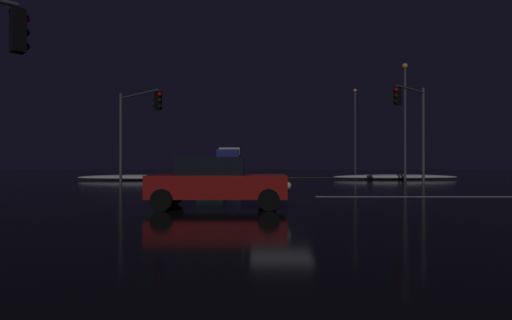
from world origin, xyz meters
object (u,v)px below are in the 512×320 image
Objects in this scene: sedan_red_crossing at (216,182)px; streetlamp_right_far at (355,125)px; sedan_black at (223,169)px; traffic_signal_ne at (412,116)px; traffic_signal_nw at (136,119)px; streetlamp_right_near at (404,113)px; sedan_orange at (229,168)px; box_truck at (230,160)px; sedan_green at (212,171)px.

streetlamp_right_far is at bearing 70.03° from sedan_red_crossing.
sedan_red_crossing is (1.53, -21.94, 0.00)m from sedan_black.
traffic_signal_ne is 17.03m from traffic_signal_nw.
streetlamp_right_near is at bearing -90.00° from streetlamp_right_far.
sedan_orange is 28.09m from sedan_red_crossing.
sedan_orange is 7.87m from box_truck.
sedan_red_crossing is (1.78, -15.79, 0.00)m from sedan_green.
traffic_signal_nw is at bearing -141.77° from sedan_green.
sedan_green is 15.48m from streetlamp_right_near.
box_truck is at bearing 79.73° from traffic_signal_nw.
traffic_signal_ne is (12.77, -23.17, 2.54)m from box_truck.
streetlamp_right_near is at bearing 12.41° from sedan_green.
streetlamp_right_near reaches higher than traffic_signal_ne.
streetlamp_right_near is (18.81, 6.59, 1.15)m from traffic_signal_nw.
sedan_black is (0.25, 6.15, 0.00)m from sedan_green.
sedan_green is at bearing -89.80° from box_truck.
streetlamp_right_far is (1.79, 22.29, 1.42)m from traffic_signal_ne.
sedan_green is 1.00× the size of sedan_black.
traffic_signal_ne is at bearing -51.19° from sedan_orange.
sedan_red_crossing is at bearing -87.09° from sedan_orange.
sedan_green and sedan_red_crossing have the same top height.
streetlamp_right_far reaches higher than sedan_black.
sedan_orange is at bearing 89.05° from sedan_black.
streetlamp_right_far reaches higher than sedan_orange.
sedan_orange is 1.00× the size of sedan_red_crossing.
streetlamp_right_far reaches higher than streetlamp_right_near.
sedan_green is 0.70× the size of traffic_signal_ne.
traffic_signal_nw is (-4.58, -9.55, 3.25)m from sedan_black.
sedan_black and sedan_orange have the same top height.
streetlamp_right_far reaches higher than traffic_signal_nw.
sedan_orange is at bearing -153.88° from streetlamp_right_far.
box_truck is (-0.42, 7.81, 0.91)m from sedan_orange.
box_truck reaches higher than sedan_black.
streetlamp_right_near reaches higher than sedan_black.
streetlamp_right_near is at bearing -32.68° from sedan_orange.
sedan_black is at bearing 87.64° from sedan_green.
streetlamp_right_far reaches higher than traffic_signal_ne.
sedan_orange is at bearing 92.91° from sedan_red_crossing.
sedan_green is 12.26m from sedan_orange.
streetlamp_right_far is at bearing 90.00° from streetlamp_right_near.
sedan_black is at bearing 93.98° from sedan_red_crossing.
sedan_green is at bearing -127.06° from streetlamp_right_far.
sedan_green is 0.44× the size of streetlamp_right_far.
sedan_black is 1.00× the size of sedan_red_crossing.
traffic_signal_ne is 1.06× the size of traffic_signal_nw.
sedan_orange is (0.10, 6.11, 0.00)m from sedan_black.
streetlamp_right_far is (14.56, -0.88, 3.95)m from box_truck.
box_truck is at bearing 90.20° from sedan_green.
sedan_black is 21.99m from sedan_red_crossing.
sedan_green is 0.48× the size of streetlamp_right_near.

